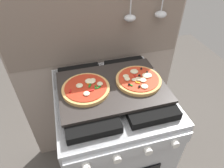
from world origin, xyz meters
The scene contains 5 objects.
kitchen_backsplash centered at (0.00, 0.33, 0.79)m, with size 1.10×0.09×1.55m.
stove centered at (0.00, 0.00, 0.45)m, with size 0.60×0.64×0.90m.
baking_tray centered at (0.00, 0.00, 0.91)m, with size 0.54×0.38×0.02m, color #2D2826.
pizza_left centered at (-0.13, 0.00, 0.93)m, with size 0.24×0.24×0.03m.
pizza_right centered at (0.14, -0.01, 0.93)m, with size 0.24×0.24×0.03m.
Camera 1 is at (-0.20, -0.74, 1.57)m, focal length 31.61 mm.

